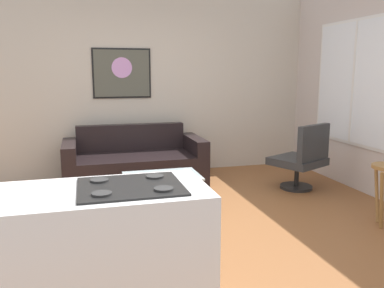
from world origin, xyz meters
TOP-DOWN VIEW (x-y plane):
  - ground at (0.00, 0.00)m, footprint 6.40×6.40m
  - back_wall at (0.00, 2.42)m, footprint 6.40×0.05m
  - couch at (-0.24, 1.81)m, footprint 1.93×0.93m
  - coffee_table at (-0.08, 0.64)m, footprint 0.86×0.57m
  - armchair at (1.88, 0.90)m, footprint 0.81×0.80m
  - kitchen_counter at (-0.91, -1.44)m, footprint 1.40×0.64m
  - wall_painting at (-0.33, 2.38)m, footprint 0.86×0.03m
  - window at (2.59, 0.90)m, footprint 0.03×1.62m

SIDE VIEW (x-z plane):
  - ground at x=0.00m, z-range -0.04..0.00m
  - couch at x=-0.24m, z-range -0.13..0.68m
  - coffee_table at x=-0.08m, z-range 0.17..0.57m
  - armchair at x=1.88m, z-range -0.02..0.88m
  - kitchen_counter at x=-0.91m, z-range -0.01..0.92m
  - back_wall at x=0.00m, z-range 0.00..2.80m
  - window at x=2.59m, z-range 0.59..2.25m
  - wall_painting at x=-0.33m, z-range 1.18..1.91m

